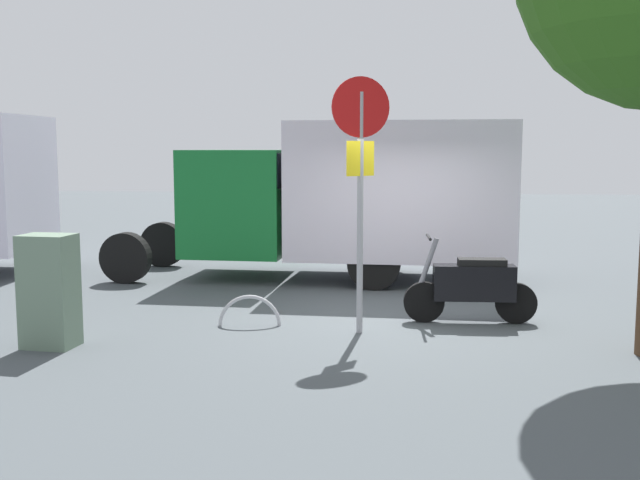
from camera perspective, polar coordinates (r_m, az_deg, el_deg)
ground_plane at (r=10.69m, az=6.12°, el=-5.95°), size 60.00×60.00×0.00m
box_truck_near at (r=13.62m, az=2.08°, el=3.59°), size 7.28×2.39×2.84m
motorcycle at (r=10.49m, az=11.51°, el=-3.39°), size 1.81×0.55×1.20m
stop_sign at (r=9.57m, az=3.08°, el=5.78°), size 0.71×0.33×3.27m
utility_cabinet at (r=9.59m, az=-19.83°, el=-3.66°), size 0.64×0.50×1.36m
bike_rack_hoop at (r=10.26m, az=-5.34°, el=-6.49°), size 0.85×0.16×0.85m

